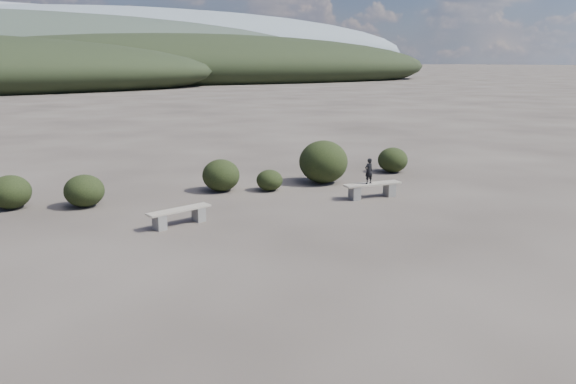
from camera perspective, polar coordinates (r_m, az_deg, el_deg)
ground at (r=12.55m, az=10.77°, el=-7.74°), size 1200.00×1200.00×0.00m
bench_left at (r=15.76m, az=-10.97°, el=-2.34°), size 1.90×0.81×0.47m
bench_right at (r=18.78m, az=8.57°, el=0.31°), size 2.02×0.63×0.50m
seated_person at (r=18.57m, az=8.21°, el=2.13°), size 0.32×0.23×0.84m
shrub_a at (r=18.53m, az=-19.99°, el=0.12°), size 1.23×1.23×1.00m
shrub_b at (r=19.65m, az=-6.82°, el=1.70°), size 1.30×1.30×1.11m
shrub_c at (r=19.62m, az=-1.89°, el=1.21°), size 0.92×0.92×0.74m
shrub_d at (r=20.84m, az=3.62°, el=3.08°), size 1.81×1.81×1.58m
shrub_e at (r=23.26m, az=10.59°, el=3.22°), size 1.21×1.21×1.01m
shrub_f at (r=19.17m, az=-26.37°, el=-0.00°), size 1.23×1.23×1.04m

